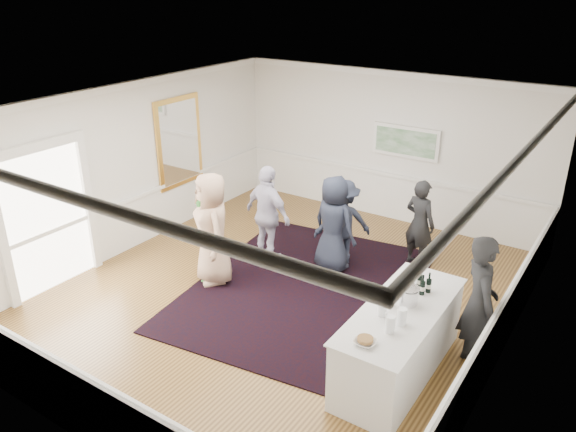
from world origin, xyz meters
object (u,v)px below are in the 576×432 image
Objects in this scene: serving_table at (399,341)px; bartender at (479,304)px; guest_dark_b at (420,223)px; guest_lilac at (268,215)px; guest_navy at (334,224)px; guest_tan at (212,229)px; guest_green at (206,239)px; nut_bowl at (365,341)px; guest_dark_a at (343,222)px; ice_bucket at (409,296)px.

bartender is (0.79, 0.69, 0.48)m from serving_table.
bartender is 1.18× the size of guest_dark_b.
guest_navy is at bearing -150.10° from guest_lilac.
guest_tan reaches higher than guest_green.
nut_bowl reaches higher than serving_table.
guest_green is at bearing 158.59° from nut_bowl.
serving_table is 3.76m from guest_lilac.
nut_bowl is (0.87, -4.00, 0.21)m from guest_dark_b.
guest_tan is (-3.68, 0.55, 0.49)m from serving_table.
bartender is at bearing 62.08° from nut_bowl.
guest_tan is 1.20m from guest_lilac.
bartender is 7.45× the size of nut_bowl.
guest_lilac is (-4.12, 1.00, -0.05)m from bartender.
guest_tan is at bearing 56.61° from guest_navy.
serving_table is 1.33× the size of guest_lilac.
guest_dark_a reaches higher than ice_bucket.
ice_bucket is 1.10m from nut_bowl.
guest_tan is at bearing 85.24° from guest_lilac.
guest_dark_b is (-1.73, 2.37, -0.15)m from bartender.
ice_bucket is at bearing 150.62° from guest_navy.
bartender is at bearing 140.75° from guest_dark_b.
serving_table is 1.52× the size of guest_dark_a.
guest_tan is 3.90m from nut_bowl.
guest_tan reaches higher than ice_bucket.
guest_lilac is (0.50, 1.15, 0.16)m from guest_green.
bartender reaches higher than ice_bucket.
guest_navy reaches higher than guest_green.
serving_table is 0.63m from ice_bucket.
guest_green is at bearing -142.71° from guest_tan.
guest_dark_b is at bearing 102.31° from nut_bowl.
guest_green is at bearing 78.67° from guest_lilac.
bartender is at bearing 109.49° from guest_dark_a.
ice_bucket is (2.18, -1.90, 0.22)m from guest_navy.
guest_lilac is at bearing 141.14° from nut_bowl.
guest_tan is 2.40m from guest_dark_a.
nut_bowl is at bearing 118.05° from bartender.
guest_green is at bearing 55.74° from guest_dark_b.
guest_green is (-0.15, -0.01, -0.23)m from guest_tan.
bartender reaches higher than guest_navy.
nut_bowl is at bearing 136.68° from guest_navy.
guest_navy is (-2.95, 1.37, -0.09)m from bartender.
guest_green is 2.26m from guest_navy.
guest_tan is (-4.47, -0.14, 0.01)m from bartender.
serving_table is 9.33× the size of nut_bowl.
guest_dark_a is (1.68, 1.85, 0.05)m from guest_green.
guest_lilac is 1.12× the size of guest_dark_b.
guest_tan reaches higher than guest_dark_b.
guest_dark_b reaches higher than guest_green.
ice_bucket is (3.70, -0.39, 0.12)m from guest_tan.
guest_lilac is at bearing 136.82° from guest_green.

